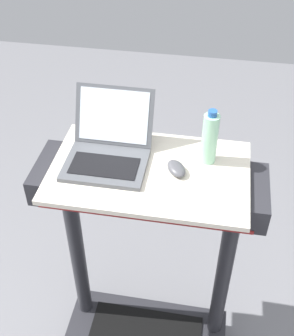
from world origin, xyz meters
name	(u,v)px	position (x,y,z in m)	size (l,w,h in m)	color
desk_board	(149,172)	(0.00, 0.70, 1.16)	(0.75, 0.47, 0.02)	beige
laptop	(108,148)	(-0.17, 0.74, 1.21)	(0.31, 0.33, 0.23)	#515459
computer_mouse	(176,168)	(0.10, 0.70, 1.18)	(0.06, 0.10, 0.03)	#4C4C51
water_bottle	(210,138)	(0.21, 0.79, 1.27)	(0.06, 0.06, 0.23)	#9EDBB2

